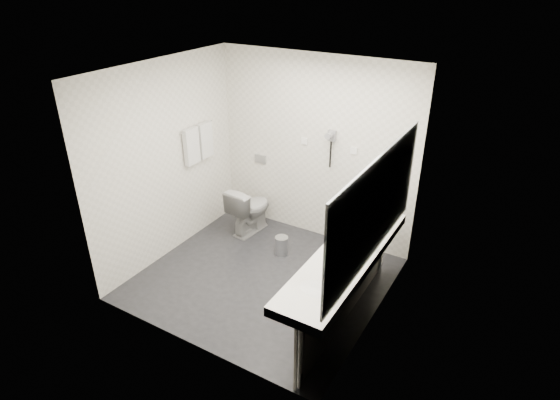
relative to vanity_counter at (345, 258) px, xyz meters
The scene contains 32 objects.
floor 1.39m from the vanity_counter, 169.92° to the left, with size 2.80×2.80×0.00m, color #232328.
ceiling 2.05m from the vanity_counter, 169.92° to the left, with size 2.80×2.80×0.00m, color white.
wall_back 1.93m from the vanity_counter, 126.87° to the left, with size 2.80×2.80×0.00m, color white.
wall_front 1.64m from the vanity_counter, 135.64° to the right, with size 2.80×2.80×0.00m, color white.
wall_left 2.57m from the vanity_counter, behind, with size 2.60×2.60×0.00m, color white.
wall_right 0.56m from the vanity_counter, 36.03° to the left, with size 2.60×2.60×0.00m, color white.
vanity_counter is the anchor object (origin of this frame).
vanity_panel 0.43m from the vanity_counter, ahead, with size 0.03×2.15×0.75m, color gray.
vanity_post_near 1.12m from the vanity_counter, 86.97° to the right, with size 0.06×0.06×0.75m, color silver.
vanity_post_far 1.12m from the vanity_counter, 86.97° to the left, with size 0.06×0.06×0.75m, color silver.
mirror 0.70m from the vanity_counter, ahead, with size 0.02×2.20×1.05m, color #B2BCC6.
basin_near 0.65m from the vanity_counter, 90.00° to the right, with size 0.40×0.31×0.05m, color white.
basin_far 0.65m from the vanity_counter, 90.00° to the left, with size 0.40×0.31×0.05m, color white.
faucet_near 0.69m from the vanity_counter, 73.30° to the right, with size 0.04×0.04×0.15m, color silver.
faucet_far 0.69m from the vanity_counter, 73.30° to the left, with size 0.04×0.04×0.15m, color silver.
soap_bottle_a 0.18m from the vanity_counter, 64.62° to the left, with size 0.05×0.05×0.11m, color silver.
soap_bottle_b 0.15m from the vanity_counter, 131.50° to the left, with size 0.08×0.08×0.10m, color silver.
soap_bottle_c 0.20m from the vanity_counter, 10.28° to the left, with size 0.05×0.05×0.13m, color silver.
glass_left 0.32m from the vanity_counter, 46.70° to the left, with size 0.06×0.06×0.12m, color silver.
glass_right 0.33m from the vanity_counter, 72.81° to the left, with size 0.07×0.07×0.12m, color silver.
toilet 2.23m from the vanity_counter, 150.53° to the left, with size 0.39×0.69×0.70m, color white.
flush_plate 2.48m from the vanity_counter, 143.06° to the left, with size 0.18×0.02×0.12m, color #B2B5BA.
pedal_bin 1.58m from the vanity_counter, 147.26° to the left, with size 0.17×0.17×0.24m, color #B2B5BA.
bin_lid 1.53m from the vanity_counter, 147.26° to the left, with size 0.17×0.17×0.01m, color #B2B5BA.
towel_rail 2.69m from the vanity_counter, 163.14° to the left, with size 0.02×0.02×0.62m, color silver.
towel_near 2.59m from the vanity_counter, 166.10° to the left, with size 0.07×0.24×0.48m, color white.
towel_far 2.67m from the vanity_counter, 160.15° to the left, with size 0.07×0.24×0.48m, color white.
dryer_cradle 1.85m from the vanity_counter, 120.76° to the left, with size 0.10×0.04×0.14m, color gray.
dryer_barrel 1.81m from the vanity_counter, 122.01° to the left, with size 0.08×0.08×0.14m, color gray.
dryer_cord 1.76m from the vanity_counter, 121.02° to the left, with size 0.02×0.02×0.35m, color black.
switch_plate_a 2.04m from the vanity_counter, 130.59° to the left, with size 0.09×0.02×0.09m, color white.
switch_plate_b 1.69m from the vanity_counter, 111.13° to the left, with size 0.09×0.02×0.09m, color white.
Camera 1 is at (2.55, -3.88, 3.44)m, focal length 29.79 mm.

